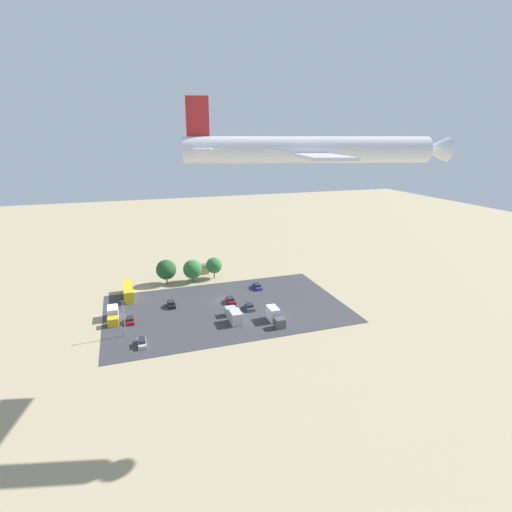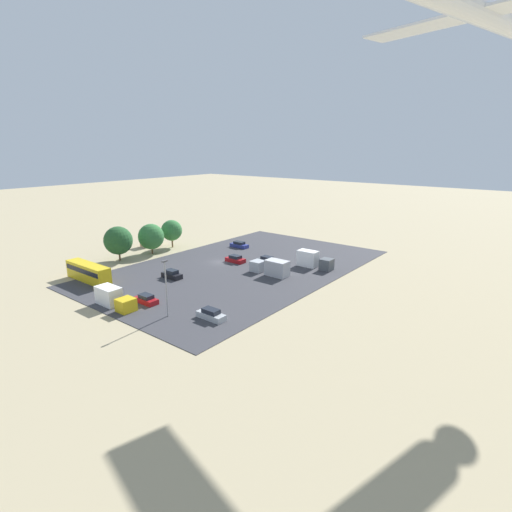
# 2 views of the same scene
# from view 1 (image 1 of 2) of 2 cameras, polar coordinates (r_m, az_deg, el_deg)

# --- Properties ---
(ground_plane) EXTENTS (400.00, 400.00, 0.00)m
(ground_plane) POSITION_cam_1_polar(r_m,az_deg,el_deg) (111.36, -5.02, -6.28)
(ground_plane) COLOR tan
(parking_lot_surface) EXTENTS (61.45, 38.21, 0.08)m
(parking_lot_surface) POSITION_cam_1_polar(r_m,az_deg,el_deg) (105.98, -4.25, -7.46)
(parking_lot_surface) COLOR #38383D
(parking_lot_surface) RESTS_ON ground
(shed_building) EXTENTS (4.05, 2.87, 2.98)m
(shed_building) POSITION_cam_1_polar(r_m,az_deg,el_deg) (132.71, -7.62, -1.87)
(shed_building) COLOR tan
(shed_building) RESTS_ON ground
(bus) EXTENTS (2.55, 11.29, 3.24)m
(bus) POSITION_cam_1_polar(r_m,az_deg,el_deg) (117.89, -17.77, -4.77)
(bus) COLOR gold
(bus) RESTS_ON ground
(parked_car_0) EXTENTS (1.72, 4.58, 1.54)m
(parked_car_0) POSITION_cam_1_polar(r_m,az_deg,el_deg) (91.25, -15.98, -11.80)
(parked_car_0) COLOR #ADB2B7
(parked_car_0) RESTS_ON ground
(parked_car_1) EXTENTS (1.82, 4.77, 1.47)m
(parked_car_1) POSITION_cam_1_polar(r_m,az_deg,el_deg) (118.80, 0.15, -4.36)
(parked_car_1) COLOR navy
(parked_car_1) RESTS_ON ground
(parked_car_2) EXTENTS (1.96, 4.39, 1.48)m
(parked_car_2) POSITION_cam_1_polar(r_m,az_deg,el_deg) (109.16, -3.68, -6.33)
(parked_car_2) COLOR maroon
(parked_car_2) RESTS_ON ground
(parked_car_3) EXTENTS (1.96, 4.17, 1.48)m
(parked_car_3) POSITION_cam_1_polar(r_m,az_deg,el_deg) (104.94, -0.96, -7.27)
(parked_car_3) COLOR #4C5156
(parked_car_3) RESTS_ON ground
(parked_car_4) EXTENTS (1.77, 4.13, 1.41)m
(parked_car_4) POSITION_cam_1_polar(r_m,az_deg,el_deg) (102.36, -17.53, -8.75)
(parked_car_4) COLOR maroon
(parked_car_4) RESTS_ON ground
(parked_car_5) EXTENTS (1.84, 4.15, 1.62)m
(parked_car_5) POSITION_cam_1_polar(r_m,az_deg,el_deg) (108.69, -12.00, -6.75)
(parked_car_5) COLOR black
(parked_car_5) RESTS_ON ground
(parked_truck_0) EXTENTS (2.58, 8.12, 3.02)m
(parked_truck_0) POSITION_cam_1_polar(r_m,az_deg,el_deg) (98.54, -3.16, -8.46)
(parked_truck_0) COLOR #ADB2B7
(parked_truck_0) RESTS_ON ground
(parked_truck_1) EXTENTS (2.31, 7.63, 3.27)m
(parked_truck_1) POSITION_cam_1_polar(r_m,az_deg,el_deg) (97.83, 2.70, -8.57)
(parked_truck_1) COLOR #4C5156
(parked_truck_1) RESTS_ON ground
(parked_truck_2) EXTENTS (2.45, 7.80, 2.85)m
(parked_truck_2) POSITION_cam_1_polar(r_m,az_deg,el_deg) (104.82, -19.76, -7.93)
(parked_truck_2) COLOR gold
(parked_truck_2) RESTS_ON ground
(tree_near_shed) EXTENTS (6.09, 6.09, 7.55)m
(tree_near_shed) POSITION_cam_1_polar(r_m,az_deg,el_deg) (124.62, -12.72, -1.91)
(tree_near_shed) COLOR brown
(tree_near_shed) RESTS_ON ground
(tree_apron_mid) EXTENTS (5.08, 5.08, 6.80)m
(tree_apron_mid) POSITION_cam_1_polar(r_m,az_deg,el_deg) (127.10, -6.02, -1.34)
(tree_apron_mid) COLOR brown
(tree_apron_mid) RESTS_ON ground
(tree_apron_far) EXTENTS (5.88, 5.88, 7.03)m
(tree_apron_far) POSITION_cam_1_polar(r_m,az_deg,el_deg) (124.86, -9.04, -1.87)
(tree_apron_far) COLOR brown
(tree_apron_far) RESTS_ON ground
(light_pole_lot_centre) EXTENTS (0.90, 0.28, 8.49)m
(light_pole_lot_centre) POSITION_cam_1_polar(r_m,az_deg,el_deg) (94.59, -18.35, -8.24)
(light_pole_lot_centre) COLOR gray
(light_pole_lot_centre) RESTS_ON ground
(airplane) EXTENTS (39.93, 33.50, 9.42)m
(airplane) POSITION_cam_1_polar(r_m,az_deg,el_deg) (62.70, 8.66, 14.77)
(airplane) COLOR silver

